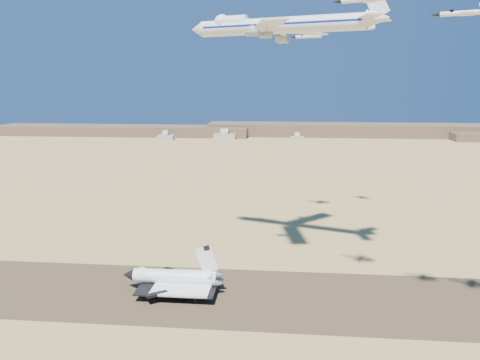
# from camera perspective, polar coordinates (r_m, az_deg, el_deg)

# --- Properties ---
(ground) EXTENTS (1200.00, 1200.00, 0.00)m
(ground) POSITION_cam_1_polar(r_m,az_deg,el_deg) (180.84, -2.50, -13.87)
(ground) COLOR tan
(ground) RESTS_ON ground
(runway) EXTENTS (600.00, 50.00, 0.06)m
(runway) POSITION_cam_1_polar(r_m,az_deg,el_deg) (180.83, -2.50, -13.86)
(runway) COLOR brown
(runway) RESTS_ON ground
(ridgeline) EXTENTS (960.00, 90.00, 18.00)m
(ridgeline) POSITION_cam_1_polar(r_m,az_deg,el_deg) (693.50, 8.96, 5.87)
(ridgeline) COLOR brown
(ridgeline) RESTS_ON ground
(hangars) EXTENTS (200.50, 29.50, 30.00)m
(hangars) POSITION_cam_1_polar(r_m,az_deg,el_deg) (649.79, -2.30, 5.36)
(hangars) COLOR #AFAB9B
(hangars) RESTS_ON ground
(shuttle) EXTENTS (38.61, 23.62, 19.08)m
(shuttle) POSITION_cam_1_polar(r_m,az_deg,el_deg) (183.65, -8.02, -11.80)
(shuttle) COLOR white
(shuttle) RESTS_ON runway
(carrier_747) EXTENTS (81.03, 60.16, 20.36)m
(carrier_747) POSITION_cam_1_polar(r_m,az_deg,el_deg) (196.77, 4.11, 18.25)
(carrier_747) COLOR white
(crew_a) EXTENTS (0.52, 0.66, 1.58)m
(crew_a) POSITION_cam_1_polar(r_m,az_deg,el_deg) (175.56, -5.47, -14.44)
(crew_a) COLOR orange
(crew_a) RESTS_ON runway
(crew_b) EXTENTS (0.79, 0.87, 1.56)m
(crew_b) POSITION_cam_1_polar(r_m,az_deg,el_deg) (178.72, -5.89, -13.95)
(crew_b) COLOR orange
(crew_b) RESTS_ON runway
(crew_c) EXTENTS (1.13, 1.04, 1.75)m
(crew_c) POSITION_cam_1_polar(r_m,az_deg,el_deg) (176.81, -5.34, -14.20)
(crew_c) COLOR orange
(crew_c) RESTS_ON runway
(chase_jet_b) EXTENTS (13.51, 8.03, 3.49)m
(chase_jet_b) POSITION_cam_1_polar(r_m,az_deg,el_deg) (139.70, 25.44, 17.92)
(chase_jet_b) COLOR white
(chase_jet_e) EXTENTS (16.21, 9.05, 4.06)m
(chase_jet_e) POSITION_cam_1_polar(r_m,az_deg,el_deg) (249.43, 8.26, 16.91)
(chase_jet_e) COLOR white
(chase_jet_f) EXTENTS (13.69, 9.04, 3.60)m
(chase_jet_f) POSITION_cam_1_polar(r_m,az_deg,el_deg) (266.06, 14.75, 17.39)
(chase_jet_f) COLOR white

